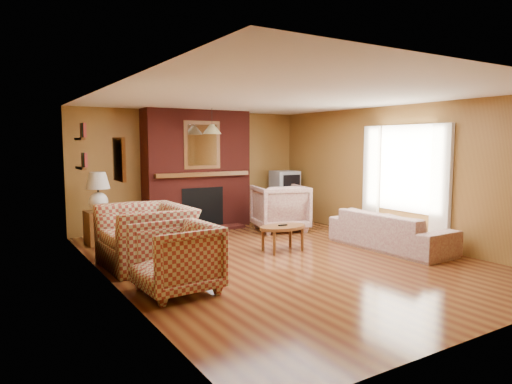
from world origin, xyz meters
TOP-DOWN VIEW (x-y plane):
  - floor at (0.00, 0.00)m, footprint 6.50×6.50m
  - ceiling at (0.00, 0.00)m, footprint 6.50×6.50m
  - wall_back at (0.00, 3.25)m, footprint 6.50×0.00m
  - wall_front at (0.00, -3.25)m, footprint 6.50×0.00m
  - wall_left at (-2.50, 0.00)m, footprint 0.00×6.50m
  - wall_right at (2.50, 0.00)m, footprint 0.00×6.50m
  - fireplace at (0.00, 2.98)m, footprint 2.20×0.82m
  - window_right at (2.45, -0.20)m, footprint 0.10×1.85m
  - bookshelf at (-2.44, 1.90)m, footprint 0.09×0.55m
  - botanical_print at (-2.47, -0.30)m, footprint 0.05×0.40m
  - pendant_light at (0.00, 2.30)m, footprint 0.36×0.36m
  - plaid_loveseat at (-1.85, 0.71)m, footprint 1.18×1.34m
  - plaid_armchair at (-1.95, -0.66)m, footprint 0.94×0.92m
  - floral_sofa at (1.90, -0.42)m, footprint 0.87×2.11m
  - floral_armchair at (1.26, 1.86)m, footprint 1.21×1.23m
  - coffee_table at (0.29, 0.37)m, footprint 0.81×0.51m
  - side_table at (-2.10, 2.45)m, footprint 0.46×0.46m
  - table_lamp at (-2.10, 2.45)m, footprint 0.40×0.40m
  - tv_stand at (2.05, 2.80)m, footprint 0.58×0.53m
  - crt_tv at (2.05, 2.79)m, footprint 0.59×0.59m

SIDE VIEW (x-z plane):
  - floor at x=0.00m, z-range 0.00..0.00m
  - side_table at x=-2.10m, z-range 0.00..0.58m
  - floral_sofa at x=1.90m, z-range 0.00..0.61m
  - tv_stand at x=2.05m, z-range 0.00..0.62m
  - coffee_table at x=0.29m, z-range 0.14..0.57m
  - plaid_armchair at x=-1.95m, z-range 0.00..0.82m
  - plaid_loveseat at x=-1.85m, z-range 0.00..0.85m
  - floral_armchair at x=1.26m, z-range 0.00..0.92m
  - crt_tv at x=2.05m, z-range 0.62..1.12m
  - table_lamp at x=-2.10m, z-range 0.62..1.28m
  - window_right at x=2.45m, z-range 0.13..2.13m
  - fireplace at x=0.00m, z-range -0.02..2.38m
  - wall_back at x=0.00m, z-range -2.05..4.45m
  - wall_front at x=0.00m, z-range -2.05..4.45m
  - wall_left at x=-2.50m, z-range -2.05..4.45m
  - wall_right at x=2.50m, z-range -2.05..4.45m
  - botanical_print at x=-2.47m, z-range 1.30..1.80m
  - bookshelf at x=-2.44m, z-range 1.31..2.02m
  - pendant_light at x=0.00m, z-range 1.76..2.24m
  - ceiling at x=0.00m, z-range 2.40..2.40m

